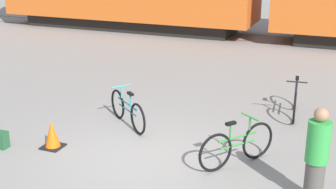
% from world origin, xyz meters
% --- Properties ---
extents(ground_plane, '(80.00, 80.00, 0.00)m').
position_xyz_m(ground_plane, '(0.00, 0.00, 0.00)').
color(ground_plane, gray).
extents(rail_near, '(35.99, 0.07, 0.01)m').
position_xyz_m(rail_near, '(0.00, 11.29, 0.01)').
color(rail_near, '#4C4238').
rests_on(rail_near, ground_plane).
extents(rail_far, '(35.99, 0.07, 0.01)m').
position_xyz_m(rail_far, '(0.00, 12.72, 0.01)').
color(rail_far, '#4C4238').
rests_on(rail_far, ground_plane).
extents(bicycle_green, '(1.05, 1.41, 0.90)m').
position_xyz_m(bicycle_green, '(1.76, 0.46, 0.38)').
color(bicycle_green, black).
rests_on(bicycle_green, ground_plane).
extents(bicycle_teal, '(1.39, 1.14, 0.85)m').
position_xyz_m(bicycle_teal, '(-0.94, 1.40, 0.36)').
color(bicycle_teal, black).
rests_on(bicycle_teal, ground_plane).
extents(bicycle_black, '(0.46, 1.74, 0.92)m').
position_xyz_m(bicycle_black, '(2.40, 3.43, 0.39)').
color(bicycle_black, black).
rests_on(bicycle_black, ground_plane).
extents(person_in_green, '(0.35, 0.35, 1.57)m').
position_xyz_m(person_in_green, '(3.18, -0.33, 0.78)').
color(person_in_green, '#514C47').
rests_on(person_in_green, ground_plane).
extents(backpack, '(0.28, 0.20, 0.34)m').
position_xyz_m(backpack, '(-2.75, -0.58, 0.17)').
color(backpack, '#235633').
rests_on(backpack, ground_plane).
extents(traffic_cone, '(0.40, 0.40, 0.55)m').
position_xyz_m(traffic_cone, '(-1.81, -0.18, 0.25)').
color(traffic_cone, black).
rests_on(traffic_cone, ground_plane).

